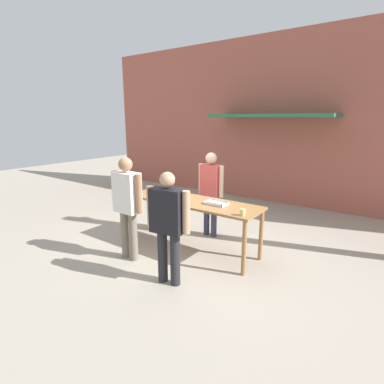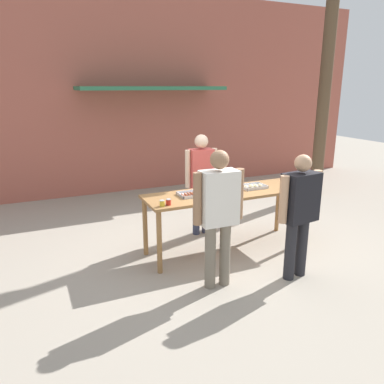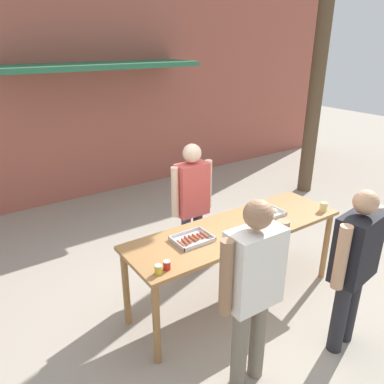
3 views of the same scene
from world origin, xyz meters
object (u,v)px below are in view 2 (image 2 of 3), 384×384
(food_tray_buns, at_px, (253,186))
(condiment_jar_ketchup, at_px, (168,202))
(utility_pole, at_px, (327,67))
(condiment_jar_mustard, at_px, (162,203))
(person_customer_holding_hotdog, at_px, (219,208))
(person_server_behind_table, at_px, (201,176))
(beer_cup, at_px, (298,185))
(person_customer_with_cup, at_px, (299,208))
(food_tray_sausages, at_px, (192,194))

(food_tray_buns, xyz_separation_m, condiment_jar_ketchup, (-1.51, -0.29, 0.02))
(utility_pole, bearing_deg, condiment_jar_mustard, -155.39)
(person_customer_holding_hotdog, bearing_deg, person_server_behind_table, -107.36)
(condiment_jar_mustard, xyz_separation_m, beer_cup, (2.23, 0.01, 0.01))
(person_server_behind_table, relative_size, utility_pole, 0.31)
(person_customer_with_cup, bearing_deg, condiment_jar_ketchup, -39.48)
(food_tray_sausages, xyz_separation_m, condiment_jar_mustard, (-0.57, -0.30, 0.03))
(person_customer_with_cup, bearing_deg, person_server_behind_table, -83.35)
(person_server_behind_table, bearing_deg, condiment_jar_mustard, -135.30)
(person_server_behind_table, bearing_deg, person_customer_with_cup, -74.81)
(condiment_jar_ketchup, height_order, person_server_behind_table, person_server_behind_table)
(condiment_jar_mustard, relative_size, condiment_jar_ketchup, 1.00)
(food_tray_sausages, height_order, condiment_jar_ketchup, condiment_jar_ketchup)
(person_customer_holding_hotdog, bearing_deg, food_tray_buns, -137.97)
(condiment_jar_mustard, bearing_deg, beer_cup, 0.23)
(food_tray_buns, bearing_deg, beer_cup, -24.88)
(condiment_jar_ketchup, bearing_deg, person_customer_holding_hotdog, -60.04)
(utility_pole, bearing_deg, person_server_behind_table, -163.08)
(food_tray_sausages, distance_m, utility_pole, 4.70)
(food_tray_buns, relative_size, condiment_jar_ketchup, 4.63)
(condiment_jar_mustard, relative_size, person_server_behind_table, 0.05)
(food_tray_buns, bearing_deg, food_tray_sausages, 179.93)
(beer_cup, distance_m, utility_pole, 3.57)
(condiment_jar_mustard, distance_m, person_server_behind_table, 1.45)
(condiment_jar_ketchup, bearing_deg, food_tray_sausages, 31.62)
(person_customer_with_cup, bearing_deg, person_customer_holding_hotdog, -19.18)
(condiment_jar_mustard, xyz_separation_m, utility_pole, (4.49, 2.06, 1.87))
(food_tray_buns, relative_size, utility_pole, 0.07)
(food_tray_sausages, xyz_separation_m, person_customer_holding_hotdog, (-0.08, -0.96, 0.09))
(person_customer_holding_hotdog, distance_m, person_customer_with_cup, 1.07)
(condiment_jar_mustard, relative_size, utility_pole, 0.01)
(food_tray_sausages, distance_m, beer_cup, 1.70)
(person_customer_holding_hotdog, relative_size, utility_pole, 0.31)
(food_tray_buns, height_order, condiment_jar_ketchup, condiment_jar_ketchup)
(beer_cup, height_order, utility_pole, utility_pole)
(person_customer_holding_hotdog, xyz_separation_m, utility_pole, (4.01, 2.72, 1.81))
(food_tray_sausages, distance_m, food_tray_buns, 1.03)
(condiment_jar_mustard, height_order, utility_pole, utility_pole)
(food_tray_buns, bearing_deg, person_server_behind_table, 128.23)
(condiment_jar_ketchup, height_order, person_customer_with_cup, person_customer_with_cup)
(beer_cup, relative_size, person_customer_with_cup, 0.06)
(beer_cup, xyz_separation_m, person_server_behind_table, (-1.19, 1.00, 0.04))
(food_tray_buns, xyz_separation_m, person_customer_holding_hotdog, (-1.12, -0.96, 0.08))
(condiment_jar_mustard, bearing_deg, food_tray_buns, 10.75)
(condiment_jar_mustard, xyz_separation_m, person_customer_with_cup, (1.53, -0.87, -0.00))
(food_tray_sausages, height_order, food_tray_buns, food_tray_buns)
(person_customer_holding_hotdog, bearing_deg, beer_cup, -157.87)
(food_tray_buns, bearing_deg, person_customer_holding_hotdog, -139.21)
(condiment_jar_ketchup, bearing_deg, beer_cup, -0.16)
(condiment_jar_mustard, bearing_deg, condiment_jar_ketchup, 9.04)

